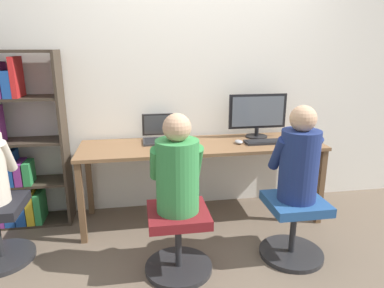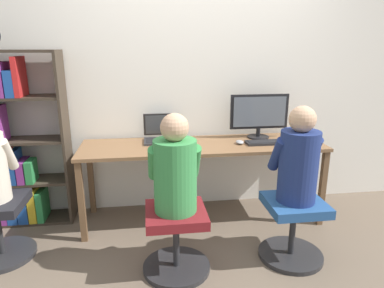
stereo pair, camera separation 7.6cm
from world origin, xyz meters
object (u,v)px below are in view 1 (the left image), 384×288
Objects in this scene: bookshelf at (5,148)px; office_chair_left at (293,225)px; person_at_laptop at (177,169)px; desktop_monitor at (258,115)px; office_chair_right at (178,237)px; laptop at (160,136)px; keyboard at (269,142)px; person_at_monitor at (299,159)px.

office_chair_left is at bearing -20.79° from bookshelf.
bookshelf is at bearing 147.20° from person_at_laptop.
person_at_laptop is (-0.89, -0.91, -0.17)m from desktop_monitor.
bookshelf is (-1.41, 0.92, 0.48)m from office_chair_right.
office_chair_right is at bearing -86.64° from laptop.
desktop_monitor is 1.14× the size of office_chair_left.
laptop is at bearing 166.45° from keyboard.
bookshelf is (-2.32, 0.87, -0.06)m from person_at_monitor.
desktop_monitor is 1.30× the size of keyboard.
desktop_monitor is 1.29m from person_at_laptop.
desktop_monitor is 2.31m from bookshelf.
person_at_monitor reaches higher than office_chair_left.
person_at_monitor reaches higher than person_at_laptop.
office_chair_left is at bearing 1.95° from person_at_laptop.
office_chair_right is (-0.93, -0.70, -0.49)m from keyboard.
laptop reaches higher than office_chair_left.
person_at_laptop is at bearing -32.80° from bookshelf.
desktop_monitor is at bearing 99.77° from keyboard.
bookshelf reaches higher than laptop.
laptop is at bearing 0.78° from bookshelf.
person_at_laptop is (-0.00, 0.01, 0.52)m from office_chair_right.
desktop_monitor is 0.96m from laptop.
office_chair_right is at bearing -134.18° from desktop_monitor.
office_chair_left is at bearing -90.00° from person_at_monitor.
desktop_monitor is 0.36× the size of bookshelf.
bookshelf is (-1.36, -0.02, -0.05)m from laptop.
laptop reaches higher than office_chair_right.
bookshelf is at bearing 147.06° from office_chair_right.
bookshelf is (-2.32, 0.88, 0.48)m from office_chair_left.
office_chair_left is 0.32× the size of bookshelf.
office_chair_left is 0.69× the size of person_at_monitor.
keyboard is 0.63× the size of person_at_laptop.
person_at_monitor is 0.46× the size of bookshelf.
keyboard is (0.04, -0.22, -0.21)m from desktop_monitor.
person_at_monitor reaches higher than keyboard.
desktop_monitor is at bearing 90.83° from office_chair_left.
keyboard is 1.26m from office_chair_right.
person_at_laptop is at bearing 90.00° from office_chair_right.
keyboard is at bearing 87.83° from office_chair_left.
keyboard reaches higher than office_chair_left.
person_at_monitor reaches higher than office_chair_right.
person_at_laptop is at bearing -177.71° from person_at_monitor.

